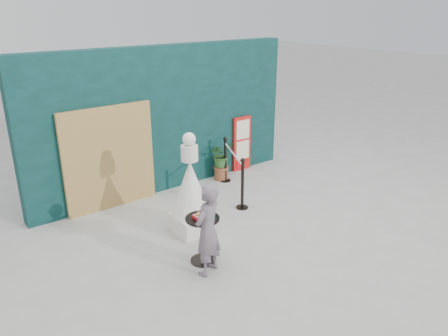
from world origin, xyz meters
The scene contains 10 objects.
ground centered at (0.00, 0.00, 0.00)m, with size 60.00×60.00×0.00m, color #ADAAA5.
back_wall centered at (0.00, 3.15, 1.50)m, with size 6.00×0.30×3.00m, color #092927.
bamboo_fence centered at (-1.40, 2.94, 1.00)m, with size 1.80×0.08×2.00m, color tan.
woman centered at (-1.26, -0.03, 0.71)m, with size 0.51×0.34×1.41m, color slate.
menu_board centered at (1.90, 2.95, 0.65)m, with size 0.50×0.07×1.30m.
statue centered at (-0.76, 1.15, 0.74)m, with size 0.70×0.70×1.80m.
cafe_table centered at (-1.14, 0.26, 0.50)m, with size 0.52×0.52×0.75m.
food_basket centered at (-1.14, 0.26, 0.79)m, with size 0.26×0.19×0.11m.
planter centered at (1.13, 2.76, 0.51)m, with size 0.51×0.45×0.87m.
stanchion_barrier centered at (0.85, 1.98, 0.49)m, with size 0.84×1.54×1.03m.
Camera 1 is at (-4.47, -4.55, 3.76)m, focal length 35.00 mm.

